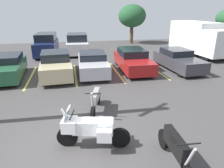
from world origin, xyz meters
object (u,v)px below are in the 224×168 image
Objects in this scene: motorcycle_touring at (90,129)px; car_red at (133,60)px; car_far_white at (78,44)px; motorcycle_second at (96,101)px; car_green at (6,67)px; car_silver at (93,63)px; car_champagne at (56,65)px; motorcycle_third at (175,149)px; car_charcoal at (178,60)px; car_far_navy at (47,45)px; box_truck at (200,38)px.

motorcycle_touring is 0.48× the size of car_red.
car_red is at bearing 64.53° from motorcycle_touring.
car_far_white is (0.29, 14.45, 0.27)m from motorcycle_touring.
car_green is (-4.86, 5.62, 0.18)m from motorcycle_second.
motorcycle_touring is at bearing -97.08° from car_silver.
car_champagne reaches higher than motorcycle_second.
car_red is (1.66, 9.38, 0.15)m from motorcycle_third.
motorcycle_third is 9.71m from car_champagne.
car_green is at bearing 178.37° from car_charcoal.
car_charcoal is (6.59, 5.29, 0.15)m from motorcycle_second.
motorcycle_third is 0.49× the size of car_far_navy.
car_silver is 6.08m from car_charcoal.
car_far_navy is (-3.49, 6.52, 0.27)m from car_silver.
car_far_navy is (-6.37, 6.17, 0.27)m from car_red.
car_green is at bearing -166.33° from box_truck.
motorcycle_second is at bearing -71.23° from car_champagne.
car_charcoal reaches higher than motorcycle_second.
car_far_white is (4.71, 6.58, 0.21)m from car_green.
car_silver is at bearing -84.37° from car_far_white.
car_champagne is (3.02, -0.18, 0.04)m from car_green.
motorcycle_third is at bearing -73.15° from car_far_navy.
box_truck is at bearing 13.67° from car_green.
car_red is 0.72× the size of box_truck.
motorcycle_third is at bearing -31.41° from motorcycle_touring.
car_far_white is at bearing 134.33° from car_charcoal.
car_charcoal is 0.69× the size of box_truck.
car_far_navy is at bearing 73.50° from car_green.
car_far_navy is (-9.57, 6.68, 0.30)m from car_charcoal.
car_champagne reaches higher than motorcycle_touring.
box_truck is at bearing 40.86° from motorcycle_second.
motorcycle_second is 12.20m from car_far_white.
motorcycle_touring is 2.55m from motorcycle_third.
motorcycle_touring reaches higher than motorcycle_third.
car_far_navy is at bearing 106.85° from motorcycle_third.
car_far_navy is at bearing 99.86° from car_champagne.
motorcycle_second is 0.47× the size of car_charcoal.
motorcycle_third is 16.00m from box_truck.
motorcycle_third is (2.17, -1.33, -0.09)m from motorcycle_touring.
box_truck is (7.55, 3.66, 0.87)m from car_red.
box_truck is at bearing -13.85° from car_far_white.
car_far_navy is at bearing 135.91° from car_red.
car_far_white is at bearing 118.98° from car_red.
car_red reaches higher than car_silver.
motorcycle_touring is at bearing -79.90° from car_far_navy.
car_silver is at bearing -173.03° from car_red.
motorcycle_third is 0.48× the size of car_champagne.
car_green is 1.01× the size of car_silver.
car_green reaches higher than car_charcoal.
motorcycle_touring is 8.92m from car_red.
motorcycle_second is at bearing -76.01° from car_far_navy.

